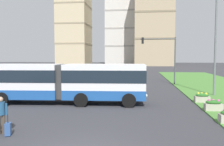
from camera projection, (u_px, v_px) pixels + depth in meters
articulated_bus at (68, 82)px, 17.81m from camera, size 11.98×3.45×3.00m
pedestrian_crossing at (1, 113)px, 10.76m from camera, size 0.55×0.36×1.74m
rolling_suitcase at (8, 129)px, 10.56m from camera, size 0.35×0.42×0.97m
flower_planter_2 at (213, 105)px, 15.19m from camera, size 1.10×0.56×0.74m
flower_planter_3 at (202, 98)px, 17.97m from camera, size 1.10×0.56×0.74m
traffic_light_far_right at (163, 52)px, 29.45m from camera, size 4.43×0.28×6.00m
streetlight_median at (215, 42)px, 20.79m from camera, size 0.70×0.28×8.89m
apartment_tower_west at (74, 16)px, 114.35m from camera, size 14.29×17.52×46.17m
apartment_tower_westcentre at (125, 22)px, 113.11m from camera, size 17.26×16.65×40.17m
apartment_tower_centre at (153, 17)px, 93.75m from camera, size 14.67×20.10×39.01m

